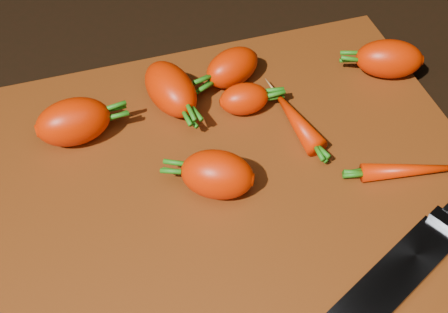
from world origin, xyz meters
name	(u,v)px	position (x,y,z in m)	size (l,w,h in m)	color
ground	(227,187)	(0.00, 0.00, -0.01)	(2.00, 2.00, 0.01)	black
cutting_board	(227,180)	(0.00, 0.00, 0.01)	(0.50, 0.40, 0.01)	#6B3110
carrot_0	(73,122)	(-0.13, 0.10, 0.04)	(0.08, 0.05, 0.05)	red
carrot_1	(217,175)	(-0.01, -0.01, 0.04)	(0.07, 0.05, 0.05)	red
carrot_2	(171,89)	(-0.03, 0.11, 0.04)	(0.08, 0.05, 0.05)	red
carrot_3	(232,67)	(0.05, 0.13, 0.03)	(0.07, 0.04, 0.04)	red
carrot_4	(244,99)	(0.05, 0.08, 0.03)	(0.05, 0.03, 0.03)	red
carrot_5	(389,59)	(0.22, 0.09, 0.03)	(0.07, 0.04, 0.04)	red
carrot_6	(416,170)	(0.18, -0.06, 0.02)	(0.11, 0.02, 0.02)	red
carrot_7	(295,119)	(0.09, 0.04, 0.02)	(0.09, 0.02, 0.02)	red
knife	(388,284)	(0.09, -0.16, 0.02)	(0.31, 0.17, 0.02)	gray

